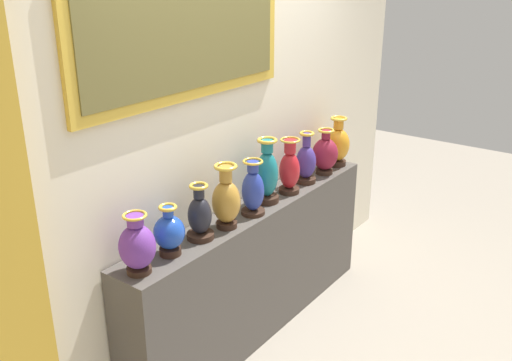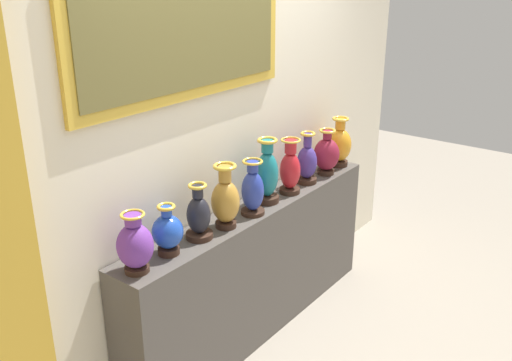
% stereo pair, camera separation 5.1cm
% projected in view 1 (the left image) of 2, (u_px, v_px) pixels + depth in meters
% --- Properties ---
extents(ground_plane, '(10.23, 10.23, 0.00)m').
position_uv_depth(ground_plane, '(256.00, 328.00, 3.95)').
color(ground_plane, gray).
extents(display_shelf, '(2.25, 0.30, 0.93)m').
position_uv_depth(display_shelf, '(256.00, 270.00, 3.78)').
color(display_shelf, '#4C4742').
rests_on(display_shelf, ground_plane).
extents(back_wall, '(4.23, 0.14, 2.79)m').
position_uv_depth(back_wall, '(228.00, 128.00, 3.54)').
color(back_wall, beige).
rests_on(back_wall, ground_plane).
extents(vase_violet, '(0.19, 0.19, 0.32)m').
position_uv_depth(vase_violet, '(137.00, 246.00, 2.80)').
color(vase_violet, '#382319').
rests_on(vase_violet, display_shelf).
extents(vase_sapphire, '(0.17, 0.17, 0.28)m').
position_uv_depth(vase_sapphire, '(169.00, 233.00, 2.98)').
color(vase_sapphire, '#382319').
rests_on(vase_sapphire, display_shelf).
extents(vase_onyx, '(0.15, 0.15, 0.33)m').
position_uv_depth(vase_onyx, '(200.00, 216.00, 3.15)').
color(vase_onyx, '#382319').
rests_on(vase_onyx, display_shelf).
extents(vase_ochre, '(0.17, 0.17, 0.39)m').
position_uv_depth(vase_ochre, '(226.00, 200.00, 3.27)').
color(vase_ochre, '#382319').
rests_on(vase_ochre, display_shelf).
extents(vase_cobalt, '(0.15, 0.15, 0.35)m').
position_uv_depth(vase_cobalt, '(253.00, 191.00, 3.46)').
color(vase_cobalt, '#382319').
rests_on(vase_cobalt, display_shelf).
extents(vase_teal, '(0.16, 0.16, 0.43)m').
position_uv_depth(vase_teal, '(267.00, 174.00, 3.62)').
color(vase_teal, '#382319').
rests_on(vase_teal, display_shelf).
extents(vase_crimson, '(0.14, 0.14, 0.38)m').
position_uv_depth(vase_crimson, '(290.00, 169.00, 3.78)').
color(vase_crimson, '#382319').
rests_on(vase_crimson, display_shelf).
extents(vase_indigo, '(0.15, 0.15, 0.37)m').
position_uv_depth(vase_indigo, '(306.00, 162.00, 3.96)').
color(vase_indigo, '#382319').
rests_on(vase_indigo, display_shelf).
extents(vase_burgundy, '(0.19, 0.19, 0.34)m').
position_uv_depth(vase_burgundy, '(325.00, 154.00, 4.13)').
color(vase_burgundy, '#382319').
rests_on(vase_burgundy, display_shelf).
extents(vase_amber, '(0.18, 0.18, 0.38)m').
position_uv_depth(vase_amber, '(337.00, 144.00, 4.30)').
color(vase_amber, '#382319').
rests_on(vase_amber, display_shelf).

